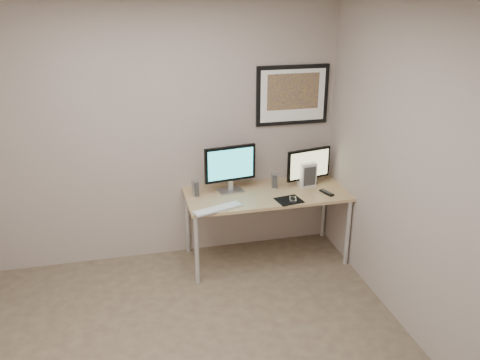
# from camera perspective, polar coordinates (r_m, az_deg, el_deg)

# --- Properties ---
(floor) EXTENTS (3.60, 3.60, 0.00)m
(floor) POSITION_cam_1_polar(r_m,az_deg,el_deg) (4.12, -5.82, -19.47)
(floor) COLOR brown
(floor) RESTS_ON ground
(room) EXTENTS (3.60, 3.60, 3.60)m
(room) POSITION_cam_1_polar(r_m,az_deg,el_deg) (3.71, -7.74, 4.88)
(room) COLOR white
(room) RESTS_ON ground
(desk) EXTENTS (1.60, 0.70, 0.73)m
(desk) POSITION_cam_1_polar(r_m,az_deg,el_deg) (5.07, 2.98, -2.12)
(desk) COLOR #A2874E
(desk) RESTS_ON floor
(framed_art) EXTENTS (0.75, 0.04, 0.60)m
(framed_art) POSITION_cam_1_polar(r_m,az_deg,el_deg) (5.18, 5.91, 9.47)
(framed_art) COLOR black
(framed_art) RESTS_ON room
(monitor_large) EXTENTS (0.52, 0.20, 0.47)m
(monitor_large) POSITION_cam_1_polar(r_m,az_deg,el_deg) (4.96, -1.11, 1.47)
(monitor_large) COLOR #B6B6BB
(monitor_large) RESTS_ON desk
(monitor_tv) EXTENTS (0.48, 0.15, 0.38)m
(monitor_tv) POSITION_cam_1_polar(r_m,az_deg,el_deg) (5.21, 7.72, 1.60)
(monitor_tv) COLOR black
(monitor_tv) RESTS_ON desk
(speaker_left) EXTENTS (0.08, 0.08, 0.17)m
(speaker_left) POSITION_cam_1_polar(r_m,az_deg,el_deg) (4.94, -5.07, -0.94)
(speaker_left) COLOR #B6B6BB
(speaker_left) RESTS_ON desk
(speaker_right) EXTENTS (0.08, 0.08, 0.16)m
(speaker_right) POSITION_cam_1_polar(r_m,az_deg,el_deg) (5.13, 3.88, -0.05)
(speaker_right) COLOR #B6B6BB
(speaker_right) RESTS_ON desk
(keyboard) EXTENTS (0.50, 0.27, 0.02)m
(keyboard) POSITION_cam_1_polar(r_m,az_deg,el_deg) (4.67, -2.54, -3.24)
(keyboard) COLOR #BABABE
(keyboard) RESTS_ON desk
(mousepad) EXTENTS (0.27, 0.25, 0.00)m
(mousepad) POSITION_cam_1_polar(r_m,az_deg,el_deg) (4.88, 5.53, -2.28)
(mousepad) COLOR black
(mousepad) RESTS_ON desk
(mouse) EXTENTS (0.08, 0.11, 0.03)m
(mouse) POSITION_cam_1_polar(r_m,az_deg,el_deg) (4.87, 5.96, -2.09)
(mouse) COLOR black
(mouse) RESTS_ON mousepad
(remote) EXTENTS (0.10, 0.18, 0.02)m
(remote) POSITION_cam_1_polar(r_m,az_deg,el_deg) (5.08, 9.70, -1.39)
(remote) COLOR black
(remote) RESTS_ON desk
(fan_unit) EXTENTS (0.17, 0.14, 0.25)m
(fan_unit) POSITION_cam_1_polar(r_m,az_deg,el_deg) (5.21, 7.53, 0.64)
(fan_unit) COLOR silver
(fan_unit) RESTS_ON desk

